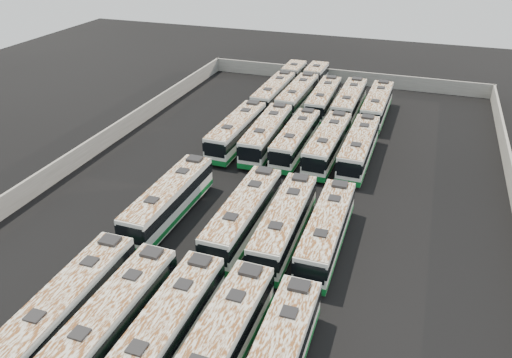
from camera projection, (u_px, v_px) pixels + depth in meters
name	position (u px, v px, depth m)	size (l,w,h in m)	color
ground	(279.00, 187.00, 51.21)	(140.00, 140.00, 0.00)	black
perimeter_wall	(279.00, 177.00, 50.68)	(45.20, 73.20, 2.20)	slate
bus_front_far_left	(68.00, 305.00, 33.30)	(2.92, 12.92, 3.63)	silver
bus_front_left	(111.00, 320.00, 32.06)	(2.91, 12.88, 3.62)	silver
bus_front_center	(164.00, 333.00, 31.10)	(2.85, 13.05, 3.67)	silver
bus_front_right	(219.00, 346.00, 30.15)	(2.98, 13.09, 3.68)	silver
bus_midfront_far_left	(169.00, 200.00, 45.27)	(2.89, 12.99, 3.65)	silver
bus_midfront_center	(244.00, 215.00, 42.98)	(2.89, 13.09, 3.69)	silver
bus_midfront_right	(284.00, 223.00, 41.92)	(2.95, 12.88, 3.62)	silver
bus_midfront_far_right	(327.00, 230.00, 41.08)	(2.75, 12.58, 3.54)	silver
bus_midback_far_left	(237.00, 131.00, 59.26)	(2.99, 13.16, 3.70)	silver
bus_midback_left	(267.00, 134.00, 58.37)	(3.06, 13.15, 3.69)	silver
bus_midback_center	(296.00, 139.00, 57.34)	(2.78, 12.62, 3.55)	silver
bus_midback_right	(328.00, 144.00, 56.07)	(3.04, 13.04, 3.66)	silver
bus_midback_far_right	(359.00, 147.00, 55.21)	(2.83, 12.92, 3.64)	silver
bus_back_far_left	(281.00, 87.00, 74.08)	(2.86, 19.77, 3.58)	silver
bus_back_left	(304.00, 89.00, 73.08)	(3.08, 20.11, 3.64)	silver
bus_back_center	(323.00, 99.00, 69.15)	(2.91, 12.77, 3.59)	silver
bus_back_right	(349.00, 102.00, 68.04)	(2.77, 13.09, 3.69)	silver
bus_back_far_right	(377.00, 105.00, 67.01)	(2.89, 12.96, 3.64)	silver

